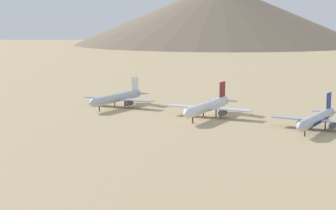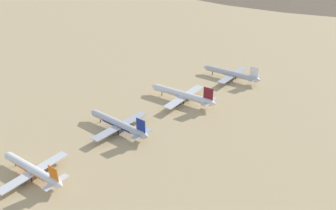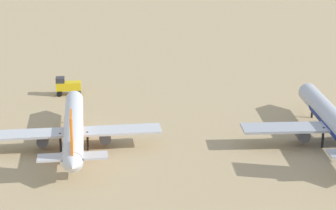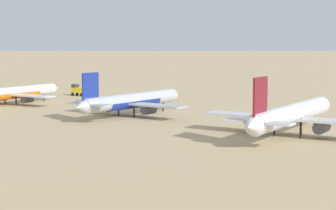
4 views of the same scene
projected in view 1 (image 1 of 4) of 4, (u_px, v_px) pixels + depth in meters
The scene contains 5 objects.
ground_plane at pixel (314, 128), 214.15m from camera, with size 1800.00×1800.00×0.00m, color tan.
parked_jet_0 at pixel (117, 98), 262.62m from camera, with size 40.92×33.27×11.79m.
parked_jet_1 at pixel (208, 107), 235.87m from camera, with size 42.79×34.73×12.34m.
parked_jet_2 at pixel (317, 119), 209.94m from camera, with size 39.38×32.10×11.35m.
desert_hill_0 at pixel (219, 14), 847.24m from camera, with size 401.64×401.64×83.85m, color #7A6854.
Camera 1 is at (213.71, 37.06, 38.88)m, focal length 65.49 mm.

